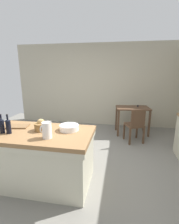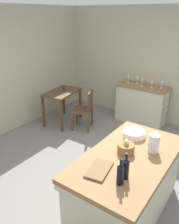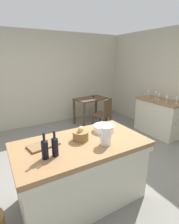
{
  "view_description": "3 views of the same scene",
  "coord_description": "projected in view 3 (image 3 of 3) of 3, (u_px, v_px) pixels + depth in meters",
  "views": [
    {
      "loc": [
        0.78,
        -2.79,
        1.79
      ],
      "look_at": [
        0.19,
        0.38,
        0.97
      ],
      "focal_mm": 26.54,
      "sensor_mm": 36.0,
      "label": 1
    },
    {
      "loc": [
        -2.58,
        -1.54,
        2.43
      ],
      "look_at": [
        0.2,
        0.43,
        0.95
      ],
      "focal_mm": 36.82,
      "sensor_mm": 36.0,
      "label": 2
    },
    {
      "loc": [
        -1.33,
        -2.37,
        1.89
      ],
      "look_at": [
        0.33,
        0.5,
        0.85
      ],
      "focal_mm": 27.87,
      "sensor_mm": 36.0,
      "label": 3
    }
  ],
  "objects": [
    {
      "name": "wine_glass_far_left",
      "position": [
        177.0,
        99.0,
        3.95
      ],
      "size": [
        0.07,
        0.07,
        0.15
      ],
      "color": "white",
      "rests_on": "side_cabinet"
    },
    {
      "name": "island_table",
      "position": [
        82.0,
        169.0,
        2.32
      ],
      "size": [
        1.67,
        0.91,
        0.87
      ],
      "color": "olive",
      "rests_on": "ground"
    },
    {
      "name": "ground_plane",
      "position": [
        88.0,
        166.0,
        3.16
      ],
      "size": [
        6.76,
        6.76,
        0.0
      ],
      "primitive_type": "plane",
      "color": "slate"
    },
    {
      "name": "wine_bottle_dark",
      "position": [
        55.0,
        146.0,
        1.86
      ],
      "size": [
        0.07,
        0.07,
        0.29
      ],
      "color": "black",
      "rests_on": "island_table"
    },
    {
      "name": "wash_bowl",
      "position": [
        104.0,
        128.0,
        2.53
      ],
      "size": [
        0.3,
        0.3,
        0.09
      ],
      "primitive_type": "cylinder",
      "color": "white",
      "rests_on": "island_table"
    },
    {
      "name": "cutting_board",
      "position": [
        43.0,
        145.0,
        2.1
      ],
      "size": [
        0.39,
        0.27,
        0.02
      ],
      "primitive_type": "cube",
      "rotation": [
        0.0,
        0.0,
        0.19
      ],
      "color": "brown",
      "rests_on": "island_table"
    },
    {
      "name": "wine_glass_middle",
      "position": [
        159.0,
        95.0,
        4.23
      ],
      "size": [
        0.07,
        0.07,
        0.18
      ],
      "color": "white",
      "rests_on": "side_cabinet"
    },
    {
      "name": "wine_bottle_amber",
      "position": [
        45.0,
        148.0,
        1.81
      ],
      "size": [
        0.07,
        0.07,
        0.29
      ],
      "color": "black",
      "rests_on": "island_table"
    },
    {
      "name": "side_cabinet",
      "position": [
        158.0,
        117.0,
        4.41
      ],
      "size": [
        0.52,
        1.17,
        0.89
      ],
      "color": "olive",
      "rests_on": "ground"
    },
    {
      "name": "pitcher",
      "position": [
        106.0,
        135.0,
        2.11
      ],
      "size": [
        0.17,
        0.13,
        0.27
      ],
      "color": "white",
      "rests_on": "island_table"
    },
    {
      "name": "wine_glass_left",
      "position": [
        167.0,
        98.0,
        4.04
      ],
      "size": [
        0.07,
        0.07,
        0.16
      ],
      "color": "white",
      "rests_on": "side_cabinet"
    },
    {
      "name": "wooden_chair",
      "position": [
        104.0,
        113.0,
        4.61
      ],
      "size": [
        0.52,
        0.52,
        0.88
      ],
      "color": "#513826",
      "rests_on": "ground"
    },
    {
      "name": "bread_basket",
      "position": [
        81.0,
        135.0,
        2.24
      ],
      "size": [
        0.2,
        0.2,
        0.19
      ],
      "color": "olive",
      "rests_on": "island_table"
    },
    {
      "name": "wine_glass_far_right",
      "position": [
        149.0,
        93.0,
        4.57
      ],
      "size": [
        0.07,
        0.07,
        0.18
      ],
      "color": "white",
      "rests_on": "side_cabinet"
    },
    {
      "name": "writing_desk",
      "position": [
        91.0,
        102.0,
        5.06
      ],
      "size": [
        0.97,
        0.68,
        0.82
      ],
      "color": "#513826",
      "rests_on": "ground"
    },
    {
      "name": "wall_back",
      "position": [
        43.0,
        80.0,
        4.92
      ],
      "size": [
        5.32,
        0.12,
        2.6
      ],
      "primitive_type": "cube",
      "color": "#B2AA93",
      "rests_on": "ground"
    },
    {
      "name": "wine_glass_right",
      "position": [
        156.0,
        94.0,
        4.42
      ],
      "size": [
        0.07,
        0.07,
        0.19
      ],
      "color": "white",
      "rests_on": "side_cabinet"
    }
  ]
}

